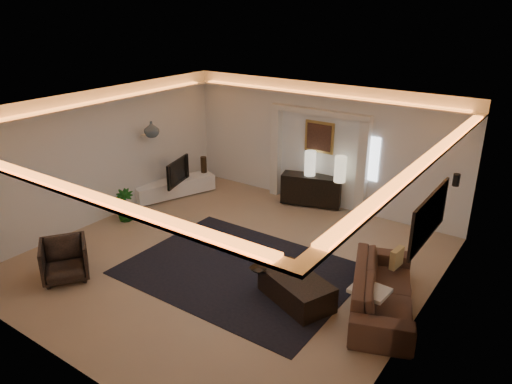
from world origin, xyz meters
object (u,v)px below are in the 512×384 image
Objects in this scene: console at (311,189)px; sofa at (383,290)px; coffee_table at (296,290)px; armchair at (65,260)px.

console reaches higher than sofa.
console reaches higher than coffee_table.
armchair is at bearing 94.80° from sofa.
coffee_table is at bearing 95.79° from sofa.
armchair is (-4.95, -2.33, 0.01)m from sofa.
console reaches higher than armchair.
coffee_table is (1.75, -3.68, -0.20)m from console.
armchair reaches higher than coffee_table.
coffee_table is 1.61× the size of armchair.
sofa is 2.99× the size of armchair.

